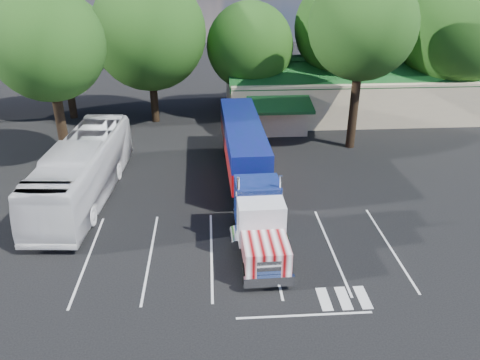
{
  "coord_description": "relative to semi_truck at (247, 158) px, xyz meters",
  "views": [
    {
      "loc": [
        0.13,
        -26.57,
        14.16
      ],
      "look_at": [
        1.82,
        -1.37,
        2.0
      ],
      "focal_mm": 35.0,
      "sensor_mm": 36.0,
      "label": 1
    }
  ],
  "objects": [
    {
      "name": "tree_row_e",
      "position": [
        10.58,
        16.8,
        5.79
      ],
      "size": [
        9.6,
        9.6,
        12.9
      ],
      "color": "black",
      "rests_on": "ground"
    },
    {
      "name": "event_hall",
      "position": [
        11.32,
        16.61,
        -0.08
      ],
      "size": [
        24.2,
        14.12,
        5.55
      ],
      "color": "tan",
      "rests_on": "ground"
    },
    {
      "name": "tree_near_left",
      "position": [
        -12.92,
        4.8,
        6.52
      ],
      "size": [
        7.6,
        7.6,
        12.65
      ],
      "color": "black",
      "rests_on": "ground"
    },
    {
      "name": "woman",
      "position": [
        -0.64,
        -1.2,
        -1.49
      ],
      "size": [
        0.62,
        0.7,
        1.6
      ],
      "primitive_type": "imported",
      "rotation": [
        0.0,
        0.0,
        2.09
      ],
      "color": "black",
      "rests_on": "ground"
    },
    {
      "name": "tour_bus",
      "position": [
        -10.43,
        -0.22,
        -0.4
      ],
      "size": [
        4.16,
        13.78,
        3.78
      ],
      "primitive_type": "imported",
      "rotation": [
        0.0,
        0.0,
        -0.07
      ],
      "color": "silver",
      "rests_on": "ground"
    },
    {
      "name": "silver_sedan",
      "position": [
        2.58,
        10.8,
        -1.62
      ],
      "size": [
        4.12,
        1.54,
        1.34
      ],
      "primitive_type": "imported",
      "rotation": [
        0.0,
        0.0,
        1.6
      ],
      "color": "#AFB1B7",
      "rests_on": "ground"
    },
    {
      "name": "tree_row_b",
      "position": [
        -15.42,
        16.6,
        4.84
      ],
      "size": [
        8.4,
        8.4,
        11.35
      ],
      "color": "black",
      "rests_on": "ground"
    },
    {
      "name": "bicycle",
      "position": [
        1.19,
        6.8,
        -1.79
      ],
      "size": [
        1.42,
        2.04,
        1.02
      ],
      "primitive_type": "imported",
      "rotation": [
        0.0,
        0.0,
        0.43
      ],
      "color": "black",
      "rests_on": "ground"
    },
    {
      "name": "tree_row_d",
      "position": [
        1.58,
        16.3,
        4.29
      ],
      "size": [
        8.0,
        8.0,
        10.6
      ],
      "color": "black",
      "rests_on": "ground"
    },
    {
      "name": "tree_near_right",
      "position": [
        9.08,
        7.3,
        7.17
      ],
      "size": [
        8.0,
        8.0,
        13.5
      ],
      "color": "black",
      "rests_on": "ground"
    },
    {
      "name": "ground",
      "position": [
        -2.42,
        -1.2,
        -2.3
      ],
      "size": [
        120.0,
        120.0,
        0.0
      ],
      "primitive_type": "plane",
      "color": "black",
      "rests_on": "ground"
    },
    {
      "name": "semi_truck",
      "position": [
        0.0,
        0.0,
        0.0
      ],
      "size": [
        3.2,
        19.43,
        4.06
      ],
      "rotation": [
        0.0,
        0.0,
        0.02
      ],
      "color": "black",
      "rests_on": "ground"
    },
    {
      "name": "tree_row_f",
      "position": [
        20.58,
        15.6,
        5.49
      ],
      "size": [
        10.4,
        10.4,
        13.0
      ],
      "color": "black",
      "rests_on": "ground"
    },
    {
      "name": "tree_row_c",
      "position": [
        -7.42,
        15.0,
        5.74
      ],
      "size": [
        10.0,
        10.0,
        13.05
      ],
      "color": "black",
      "rests_on": "ground"
    }
  ]
}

